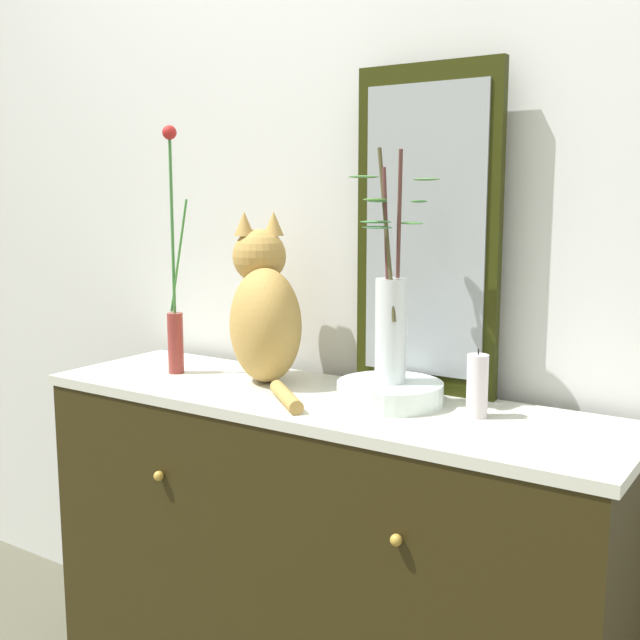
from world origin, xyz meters
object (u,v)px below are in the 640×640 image
at_px(candle_pillar, 477,386).
at_px(bowl_porcelain, 390,393).
at_px(vase_slim_green, 173,305).
at_px(sideboard, 320,572).
at_px(cat_sitting, 265,312).
at_px(vase_glass_clear, 391,314).
at_px(mirror_leaning, 426,232).

bearing_deg(candle_pillar, bowl_porcelain, -178.75).
relative_size(vase_slim_green, bowl_porcelain, 2.67).
height_order(sideboard, candle_pillar, candle_pillar).
bearing_deg(candle_pillar, sideboard, -173.45).
relative_size(cat_sitting, vase_glass_clear, 0.82).
xyz_separation_m(cat_sitting, candle_pillar, (0.57, -0.02, -0.11)).
relative_size(cat_sitting, bowl_porcelain, 1.77).
distance_m(cat_sitting, candle_pillar, 0.58).
bearing_deg(cat_sitting, bowl_porcelain, -3.36).
bearing_deg(cat_sitting, sideboard, -16.16).
bearing_deg(vase_glass_clear, cat_sitting, 176.30).
height_order(cat_sitting, vase_glass_clear, vase_glass_clear).
height_order(mirror_leaning, cat_sitting, mirror_leaning).
bearing_deg(mirror_leaning, vase_slim_green, -163.34).
height_order(sideboard, cat_sitting, cat_sitting).
bearing_deg(vase_slim_green, bowl_porcelain, 3.93).
xyz_separation_m(vase_slim_green, vase_glass_clear, (0.62, 0.04, 0.02)).
xyz_separation_m(sideboard, cat_sitting, (-0.20, 0.06, 0.61)).
bearing_deg(sideboard, bowl_porcelain, 13.04).
height_order(cat_sitting, bowl_porcelain, cat_sitting).
height_order(sideboard, vase_glass_clear, vase_glass_clear).
bearing_deg(cat_sitting, vase_glass_clear, -3.70).
relative_size(mirror_leaning, vase_slim_green, 1.19).
bearing_deg(sideboard, vase_slim_green, -179.42).
bearing_deg(cat_sitting, mirror_leaning, 18.09).
height_order(vase_slim_green, bowl_porcelain, vase_slim_green).
distance_m(bowl_porcelain, vase_glass_clear, 0.18).
relative_size(vase_slim_green, candle_pillar, 4.37).
relative_size(sideboard, mirror_leaning, 1.88).
xyz_separation_m(vase_slim_green, candle_pillar, (0.82, 0.05, -0.11)).
xyz_separation_m(mirror_leaning, vase_slim_green, (-0.63, -0.19, -0.20)).
height_order(mirror_leaning, vase_glass_clear, mirror_leaning).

